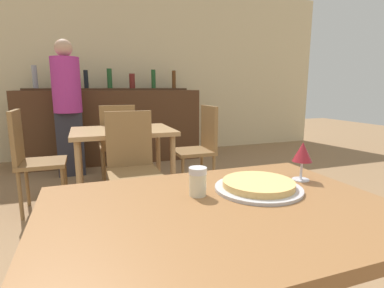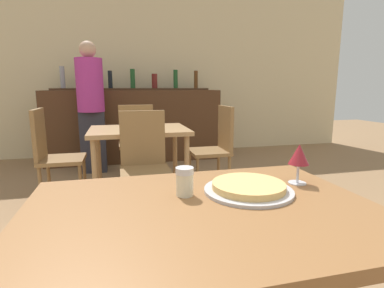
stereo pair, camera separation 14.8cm
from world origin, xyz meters
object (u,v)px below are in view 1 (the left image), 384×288
Objects in this scene: cheese_shaker at (198,181)px; person_standing at (68,104)px; pizza_tray at (258,186)px; wine_glass at (302,153)px; chair_far_side_front at (132,161)px; chair_far_side_left at (31,155)px; chair_far_side_right at (200,143)px; chair_far_side_back at (118,140)px.

cheese_shaker is 0.06× the size of person_standing.
wine_glass reaches higher than pizza_tray.
chair_far_side_left is (-0.81, 0.53, 0.00)m from chair_far_side_front.
chair_far_side_left is 2.88× the size of pizza_tray.
pizza_tray is (0.25, -1.49, 0.23)m from chair_far_side_front.
chair_far_side_front is 5.85× the size of wine_glass.
chair_far_side_front is 1.00× the size of chair_far_side_right.
wine_glass is at bearing 11.34° from pizza_tray.
chair_far_side_right is 2.88× the size of pizza_tray.
person_standing is (-0.78, 3.16, 0.16)m from pizza_tray.
cheese_shaker reaches higher than pizza_tray.
wine_glass reaches higher than cheese_shaker.
wine_glass is (0.48, -1.44, 0.33)m from chair_far_side_front.
chair_far_side_left is (-0.81, -0.53, 0.00)m from chair_far_side_back.
wine_glass is (0.46, 0.02, 0.06)m from cheese_shaker.
cheese_shaker is at bearing -21.66° from chair_far_side_right.
chair_far_side_back reaches higher than cheese_shaker.
chair_far_side_left and chair_far_side_right have the same top height.
chair_far_side_left is at bearing 117.82° from pizza_tray.
chair_far_side_left is 2.38m from wine_glass.
chair_far_side_front is 2.88× the size of pizza_tray.
chair_far_side_right is at bearing -90.00° from chair_far_side_left.
cheese_shaker is (0.83, -1.99, 0.26)m from chair_far_side_left.
chair_far_side_back is 1.00× the size of chair_far_side_left.
person_standing reaches higher than chair_far_side_front.
person_standing is at bearing -130.49° from chair_far_side_right.
wine_glass is (1.29, -1.97, 0.33)m from chair_far_side_left.
cheese_shaker is at bearing -157.37° from chair_far_side_left.
person_standing is at bearing -13.83° from chair_far_side_left.
chair_far_side_right is at bearing -40.49° from person_standing.
cheese_shaker is (0.02, -2.52, 0.26)m from chair_far_side_back.
pizza_tray is at bearing -168.66° from wine_glass.
chair_far_side_left is 2.29m from pizza_tray.
cheese_shaker is at bearing 174.31° from pizza_tray.
person_standing reaches higher than pizza_tray.
wine_glass is at bearing 2.87° from cheese_shaker.
chair_far_side_right is at bearing 68.34° from cheese_shaker.
chair_far_side_right reaches higher than cheese_shaker.
cheese_shaker is 0.47m from wine_glass.
person_standing is at bearing 108.04° from wine_glass.
wine_glass is at bearing -71.96° from person_standing.
chair_far_side_left reaches higher than pizza_tray.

